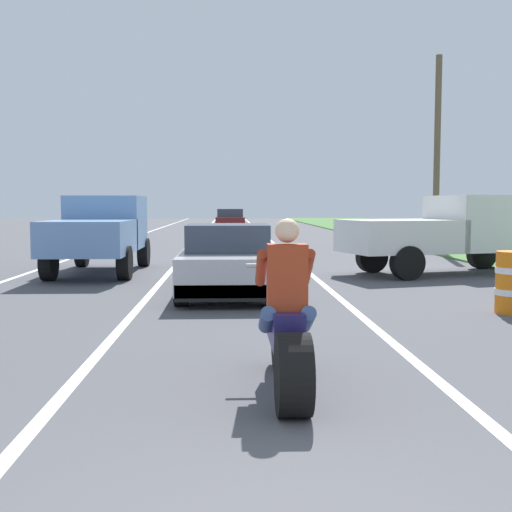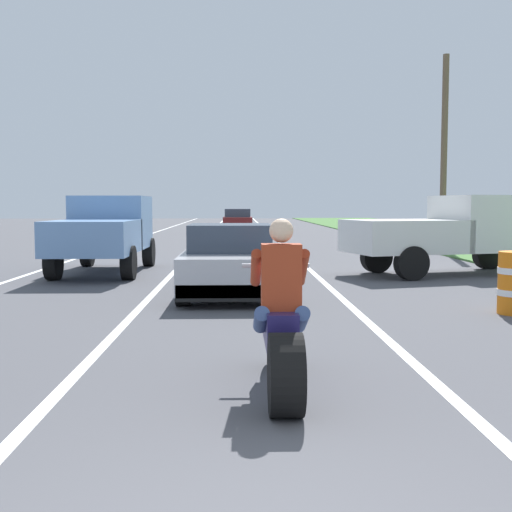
{
  "view_description": "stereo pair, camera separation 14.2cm",
  "coord_description": "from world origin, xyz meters",
  "px_view_note": "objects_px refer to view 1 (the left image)",
  "views": [
    {
      "loc": [
        -0.27,
        -2.56,
        1.74
      ],
      "look_at": [
        0.13,
        6.65,
        1.0
      ],
      "focal_mm": 44.62,
      "sensor_mm": 36.0,
      "label": 1
    },
    {
      "loc": [
        -0.13,
        -2.56,
        1.74
      ],
      "look_at": [
        0.13,
        6.65,
        1.0
      ],
      "focal_mm": 44.62,
      "sensor_mm": 36.0,
      "label": 2
    }
  ],
  "objects_px": {
    "distant_car_far_ahead": "(230,221)",
    "motorcycle_with_rider": "(287,331)",
    "sports_car_silver": "(228,262)",
    "pickup_truck_right_shoulder_white": "(446,230)",
    "pickup_truck_left_lane_light_blue": "(100,230)"
  },
  "relations": [
    {
      "from": "distant_car_far_ahead",
      "to": "pickup_truck_left_lane_light_blue",
      "type": "bearing_deg",
      "value": -98.28
    },
    {
      "from": "pickup_truck_left_lane_light_blue",
      "to": "distant_car_far_ahead",
      "type": "xyz_separation_m",
      "value": [
        3.39,
        23.3,
        -0.33
      ]
    },
    {
      "from": "pickup_truck_left_lane_light_blue",
      "to": "motorcycle_with_rider",
      "type": "bearing_deg",
      "value": -70.39
    },
    {
      "from": "sports_car_silver",
      "to": "pickup_truck_right_shoulder_white",
      "type": "bearing_deg",
      "value": 31.04
    },
    {
      "from": "pickup_truck_left_lane_light_blue",
      "to": "pickup_truck_right_shoulder_white",
      "type": "bearing_deg",
      "value": -4.21
    },
    {
      "from": "pickup_truck_left_lane_light_blue",
      "to": "sports_car_silver",
      "type": "bearing_deg",
      "value": -50.46
    },
    {
      "from": "motorcycle_with_rider",
      "to": "distant_car_far_ahead",
      "type": "distance_m",
      "value": 33.99
    },
    {
      "from": "sports_car_silver",
      "to": "pickup_truck_right_shoulder_white",
      "type": "distance_m",
      "value": 6.43
    },
    {
      "from": "distant_car_far_ahead",
      "to": "motorcycle_with_rider",
      "type": "bearing_deg",
      "value": -89.3
    },
    {
      "from": "motorcycle_with_rider",
      "to": "distant_car_far_ahead",
      "type": "bearing_deg",
      "value": 90.7
    },
    {
      "from": "sports_car_silver",
      "to": "pickup_truck_right_shoulder_white",
      "type": "xyz_separation_m",
      "value": [
        5.5,
        3.31,
        0.48
      ]
    },
    {
      "from": "pickup_truck_right_shoulder_white",
      "to": "distant_car_far_ahead",
      "type": "bearing_deg",
      "value": 102.63
    },
    {
      "from": "sports_car_silver",
      "to": "distant_car_far_ahead",
      "type": "relative_size",
      "value": 1.08
    },
    {
      "from": "pickup_truck_left_lane_light_blue",
      "to": "distant_car_far_ahead",
      "type": "relative_size",
      "value": 1.2
    },
    {
      "from": "sports_car_silver",
      "to": "pickup_truck_right_shoulder_white",
      "type": "height_order",
      "value": "pickup_truck_right_shoulder_white"
    }
  ]
}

